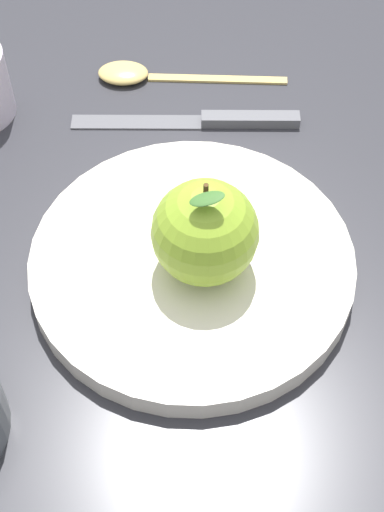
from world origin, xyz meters
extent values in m
plane|color=#2D2D33|center=(0.00, 0.00, 0.00)|extent=(2.40, 2.40, 0.00)
cylinder|color=silver|center=(0.03, 0.01, 0.01)|extent=(0.25, 0.25, 0.02)
torus|color=silver|center=(0.03, 0.01, 0.02)|extent=(0.25, 0.25, 0.01)
sphere|color=#8CB22D|center=(0.03, 0.02, 0.06)|extent=(0.08, 0.08, 0.08)
cylinder|color=#4C3319|center=(0.03, 0.02, 0.10)|extent=(0.00, 0.00, 0.01)
ellipsoid|color=#386628|center=(0.04, 0.02, 0.11)|extent=(0.01, 0.02, 0.01)
cube|color=#59595E|center=(-0.15, -0.03, 0.00)|extent=(0.03, 0.12, 0.00)
cube|color=#59595E|center=(-0.14, 0.07, 0.01)|extent=(0.02, 0.09, 0.01)
ellipsoid|color=#D8B766|center=(-0.21, -0.05, 0.01)|extent=(0.04, 0.05, 0.01)
cube|color=#D8B766|center=(-0.20, 0.04, 0.00)|extent=(0.02, 0.13, 0.01)
camera|label=1|loc=(0.37, -0.01, 0.48)|focal=53.26mm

